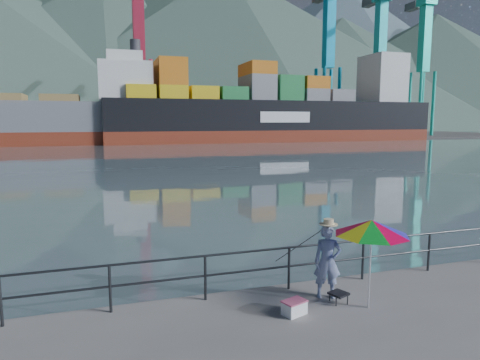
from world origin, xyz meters
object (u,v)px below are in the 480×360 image
(beach_umbrella, at_px, (372,228))
(container_ship, at_px, (282,111))
(bulk_carrier, at_px, (32,119))
(fisherman, at_px, (327,262))
(cooler_bag, at_px, (294,308))

(beach_umbrella, bearing_deg, container_ship, 67.90)
(bulk_carrier, bearing_deg, fisherman, -77.76)
(cooler_bag, relative_size, bulk_carrier, 0.01)
(bulk_carrier, relative_size, container_ship, 0.83)
(beach_umbrella, bearing_deg, bulk_carrier, 102.55)
(bulk_carrier, bearing_deg, cooler_bag, -78.65)
(fisherman, distance_m, cooler_bag, 1.38)
(cooler_bag, distance_m, bulk_carrier, 73.98)
(fisherman, distance_m, bulk_carrier, 73.60)
(beach_umbrella, height_order, container_ship, container_ship)
(container_ship, bearing_deg, fisherman, -112.70)
(cooler_bag, xyz_separation_m, container_ship, (30.97, 72.08, 5.66))
(beach_umbrella, relative_size, cooler_bag, 4.13)
(cooler_bag, distance_m, container_ship, 78.66)
(fisherman, xyz_separation_m, container_ship, (29.91, 71.51, 4.97))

